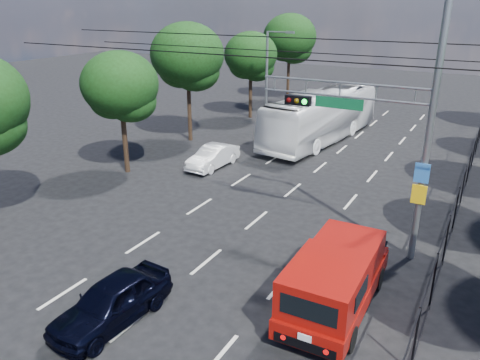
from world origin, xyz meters
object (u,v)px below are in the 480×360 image
Objects in this scene: signal_mast at (394,116)px; white_bus at (322,116)px; white_van at (213,157)px; navy_hatchback at (112,301)px; red_pickup at (336,278)px.

signal_mast is 0.78× the size of white_bus.
signal_mast reaches higher than white_van.
navy_hatchback is 21.66m from white_bus.
white_bus is 9.09m from white_van.
navy_hatchback is 0.33× the size of white_bus.
white_bus reaches higher than navy_hatchback.
red_pickup reaches higher than white_van.
navy_hatchback is 14.10m from white_van.
white_van is (-10.71, 5.03, -4.62)m from signal_mast.
signal_mast is 11.06m from navy_hatchback.
white_van is (-4.86, 13.24, -0.06)m from navy_hatchback.
white_bus is at bearing 97.70° from navy_hatchback.
navy_hatchback is at bearing -67.12° from white_van.
white_bus reaches higher than red_pickup.
navy_hatchback is (-5.85, -8.20, -4.56)m from signal_mast.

